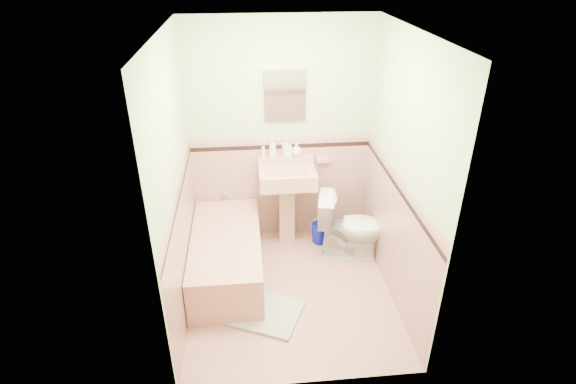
{
  "coord_description": "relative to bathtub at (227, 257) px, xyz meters",
  "views": [
    {
      "loc": [
        -0.38,
        -3.53,
        3.06
      ],
      "look_at": [
        0.0,
        0.25,
        1.0
      ],
      "focal_mm": 28.29,
      "sensor_mm": 36.0,
      "label": 1
    }
  ],
  "objects": [
    {
      "name": "sink_faucet",
      "position": [
        0.68,
        0.67,
        0.72
      ],
      "size": [
        0.02,
        0.02,
        0.1
      ],
      "primitive_type": "cylinder",
      "color": "silver",
      "rests_on": "sink"
    },
    {
      "name": "accent_left",
      "position": [
        -0.35,
        -0.33,
        0.89
      ],
      "size": [
        0.0,
        2.2,
        2.2
      ],
      "primitive_type": "plane",
      "rotation": [
        1.57,
        0.0,
        1.57
      ],
      "color": "black",
      "rests_on": "ground"
    },
    {
      "name": "wall_front",
      "position": [
        0.63,
        -1.43,
        1.02
      ],
      "size": [
        2.5,
        0.0,
        2.5
      ],
      "primitive_type": "plane",
      "rotation": [
        -1.57,
        0.0,
        0.0
      ],
      "color": "#F8E6CA",
      "rests_on": "ground"
    },
    {
      "name": "accent_right",
      "position": [
        1.61,
        -0.33,
        0.89
      ],
      "size": [
        0.0,
        2.2,
        2.2
      ],
      "primitive_type": "plane",
      "rotation": [
        1.57,
        0.0,
        -1.57
      ],
      "color": "black",
      "rests_on": "ground"
    },
    {
      "name": "shoe",
      "position": [
        0.11,
        -0.53,
        -0.16
      ],
      "size": [
        0.17,
        0.11,
        0.06
      ],
      "primitive_type": "cube",
      "rotation": [
        0.0,
        0.0,
        0.25
      ],
      "color": "#BF1E59",
      "rests_on": "bath_mat"
    },
    {
      "name": "ceiling",
      "position": [
        0.63,
        -0.33,
        2.27
      ],
      "size": [
        2.2,
        2.2,
        0.0
      ],
      "primitive_type": "plane",
      "rotation": [
        3.14,
        0.0,
        0.0
      ],
      "color": "white",
      "rests_on": "ground"
    },
    {
      "name": "wall_back",
      "position": [
        0.63,
        0.77,
        1.02
      ],
      "size": [
        2.5,
        0.0,
        2.5
      ],
      "primitive_type": "plane",
      "rotation": [
        1.57,
        0.0,
        0.0
      ],
      "color": "#F8E6CA",
      "rests_on": "ground"
    },
    {
      "name": "bath_mat",
      "position": [
        0.29,
        -0.6,
        -0.21
      ],
      "size": [
        0.94,
        0.81,
        0.03
      ],
      "primitive_type": "cube",
      "rotation": [
        0.0,
        0.0,
        -0.42
      ],
      "color": "gray",
      "rests_on": "floor"
    },
    {
      "name": "soap_dish",
      "position": [
        1.1,
        0.73,
        0.72
      ],
      "size": [
        0.13,
        0.08,
        0.04
      ],
      "primitive_type": "cube",
      "color": "tan",
      "rests_on": "wall_back"
    },
    {
      "name": "wall_right",
      "position": [
        1.63,
        -0.33,
        1.02
      ],
      "size": [
        0.0,
        2.5,
        2.5
      ],
      "primitive_type": "plane",
      "rotation": [
        1.57,
        0.0,
        -1.57
      ],
      "color": "#F8E6CA",
      "rests_on": "ground"
    },
    {
      "name": "cap_left",
      "position": [
        -0.35,
        -0.33,
        1.0
      ],
      "size": [
        0.0,
        2.2,
        2.2
      ],
      "primitive_type": "plane",
      "rotation": [
        1.57,
        0.0,
        1.57
      ],
      "color": "tan",
      "rests_on": "ground"
    },
    {
      "name": "bathtub",
      "position": [
        0.0,
        0.0,
        0.0
      ],
      "size": [
        0.7,
        1.5,
        0.45
      ],
      "primitive_type": "cube",
      "color": "tan",
      "rests_on": "floor"
    },
    {
      "name": "cap_front",
      "position": [
        0.63,
        -1.41,
        0.99
      ],
      "size": [
        2.0,
        0.0,
        2.0
      ],
      "primitive_type": "plane",
      "rotation": [
        -1.57,
        0.0,
        0.0
      ],
      "color": "tan",
      "rests_on": "ground"
    },
    {
      "name": "sink",
      "position": [
        0.68,
        0.53,
        0.25
      ],
      "size": [
        0.61,
        0.5,
        0.96
      ],
      "primitive_type": null,
      "color": "tan",
      "rests_on": "floor"
    },
    {
      "name": "cap_right",
      "position": [
        1.61,
        -0.33,
        1.0
      ],
      "size": [
        0.0,
        2.2,
        2.2
      ],
      "primitive_type": "plane",
      "rotation": [
        1.57,
        0.0,
        -1.57
      ],
      "color": "tan",
      "rests_on": "ground"
    },
    {
      "name": "bucket",
      "position": [
        1.07,
        0.51,
        -0.11
      ],
      "size": [
        0.25,
        0.25,
        0.22
      ],
      "primitive_type": null,
      "rotation": [
        0.0,
        0.0,
        0.14
      ],
      "color": "#0810AA",
      "rests_on": "floor"
    },
    {
      "name": "soap_bottle_right",
      "position": [
        0.8,
        0.71,
        0.87
      ],
      "size": [
        0.15,
        0.15,
        0.15
      ],
      "primitive_type": "imported",
      "rotation": [
        0.0,
        0.0,
        0.3
      ],
      "color": "#B2B2B2",
      "rests_on": "sink"
    },
    {
      "name": "wainscot_back",
      "position": [
        0.63,
        0.76,
        0.38
      ],
      "size": [
        2.0,
        0.0,
        2.0
      ],
      "primitive_type": "plane",
      "rotation": [
        1.57,
        0.0,
        0.0
      ],
      "color": "tan",
      "rests_on": "ground"
    },
    {
      "name": "medicine_cabinet",
      "position": [
        0.68,
        0.74,
        1.47
      ],
      "size": [
        0.43,
        0.04,
        0.54
      ],
      "primitive_type": "cube",
      "color": "white",
      "rests_on": "wall_back"
    },
    {
      "name": "wainscot_front",
      "position": [
        0.63,
        -1.42,
        0.38
      ],
      "size": [
        2.0,
        0.0,
        2.0
      ],
      "primitive_type": "plane",
      "rotation": [
        -1.57,
        0.0,
        0.0
      ],
      "color": "tan",
      "rests_on": "ground"
    },
    {
      "name": "toilet",
      "position": [
        1.35,
        0.21,
        0.15
      ],
      "size": [
        0.81,
        0.56,
        0.75
      ],
      "primitive_type": "imported",
      "rotation": [
        0.0,
        0.0,
        1.36
      ],
      "color": "white",
      "rests_on": "floor"
    },
    {
      "name": "cap_back",
      "position": [
        0.63,
        0.75,
        0.99
      ],
      "size": [
        2.0,
        0.0,
        2.0
      ],
      "primitive_type": "plane",
      "rotation": [
        1.57,
        0.0,
        0.0
      ],
      "color": "tan",
      "rests_on": "ground"
    },
    {
      "name": "soap_bottle_mid",
      "position": [
        0.69,
        0.71,
        0.9
      ],
      "size": [
        0.11,
        0.11,
        0.21
      ],
      "primitive_type": "imported",
      "rotation": [
        0.0,
        0.0,
        0.13
      ],
      "color": "#B2B2B2",
      "rests_on": "sink"
    },
    {
      "name": "wainscot_right",
      "position": [
        1.62,
        -0.33,
        0.38
      ],
      "size": [
        0.0,
        2.2,
        2.2
      ],
      "primitive_type": "plane",
      "rotation": [
        1.57,
        0.0,
        -1.57
      ],
      "color": "tan",
      "rests_on": "ground"
    },
    {
      "name": "accent_front",
      "position": [
        0.63,
        -1.41,
        0.9
      ],
      "size": [
        2.0,
        0.0,
        2.0
      ],
      "primitive_type": "plane",
      "rotation": [
        -1.57,
        0.0,
        0.0
      ],
      "color": "black",
      "rests_on": "ground"
    },
    {
      "name": "floor",
      "position": [
        0.63,
        -0.33,
        -0.23
      ],
      "size": [
        2.2,
        2.2,
        0.0
      ],
      "primitive_type": "plane",
      "color": "tan",
      "rests_on": "ground"
    },
    {
      "name": "tube",
      "position": [
        0.44,
        0.71,
        0.86
      ],
      "size": [
        0.04,
        0.04,
        0.12
      ],
      "primitive_type": "cylinder",
      "rotation": [
        0.0,
        0.0,
        -0.21
      ],
      "color": "white",
      "rests_on": "sink"
    },
    {
      "name": "wall_left",
      "position": [
        -0.37,
        -0.33,
        1.02
      ],
      "size": [
        0.0,
        2.5,
        2.5
      ],
      "primitive_type": "plane",
      "rotation": [
        1.57,
        0.0,
        1.57
      ],
      "color": "#F8E6CA",
      "rests_on": "ground"
    },
    {
      "name": "accent_back",
      "position": [
        0.63,
        0.75,
        0.9
      ],
      "size": [
        2.0,
        0.0,
        2.0
      ],
      "primitive_type": "plane",
      "rotation": [
        1.57,
        0.0,
        0.0
      ],
      "color": "black",
      "rests_on": "ground"
    },
    {
      "name": "soap_bottle_left",
      "position": [
        0.54,
        0.71,
        0.9
      ],
      "size": [
        0.08,
        0.09,
        0.21
      ],
      "primitive_type": "imported",
      "rotation": [
        0.0,
        0.0,
        -0.04
      ],
      "color": "#B2B2B2",
      "rests_on": "sink"
    },
    {
      "name": "wainscot_left",
      "position": [
        -0.36,
        -0.33,
        0.38
      ],
      "size": [
        0.0,
        2.2,
        2.2
      ],
      "primitive_type": "plane",
      "rotation": [
        1.57,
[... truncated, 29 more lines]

